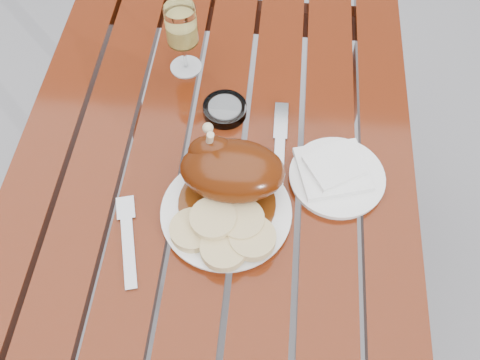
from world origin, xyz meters
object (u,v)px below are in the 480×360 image
at_px(ashtray, 225,110).
at_px(wine_glass, 183,40).
at_px(dinner_plate, 226,213).
at_px(side_plate, 337,178).
at_px(table, 218,253).

bearing_deg(ashtray, wine_glass, 129.48).
xyz_separation_m(dinner_plate, ashtray, (-0.03, 0.24, 0.00)).
height_order(side_plate, ashtray, ashtray).
xyz_separation_m(table, dinner_plate, (0.04, -0.09, 0.38)).
xyz_separation_m(dinner_plate, side_plate, (0.20, 0.10, -0.00)).
xyz_separation_m(table, side_plate, (0.25, 0.00, 0.38)).
bearing_deg(side_plate, table, -178.90).
bearing_deg(dinner_plate, side_plate, 25.51).
relative_size(wine_glass, side_plate, 0.89).
distance_m(wine_glass, ashtray, 0.18).
bearing_deg(side_plate, wine_glass, 141.27).
relative_size(table, ashtray, 12.99).
distance_m(wine_glass, side_plate, 0.44).
xyz_separation_m(wine_glass, side_plate, (0.34, -0.27, -0.08)).
bearing_deg(table, wine_glass, 108.26).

